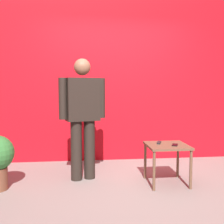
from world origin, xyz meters
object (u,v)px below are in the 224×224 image
Objects in this scene: standing_person at (83,113)px; cell_phone at (175,145)px; tv_remote at (159,142)px; side_table at (167,150)px.

standing_person is 1.31m from cell_phone.
standing_person reaches higher than tv_remote.
standing_person is 11.57× the size of cell_phone.
side_table is 3.69× the size of cell_phone.
cell_phone reaches higher than side_table.
side_table is at bearing 170.47° from cell_phone.
side_table is 0.16m from tv_remote.
cell_phone is at bearing -21.17° from tv_remote.
standing_person is 1.24m from side_table.
standing_person reaches higher than side_table.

